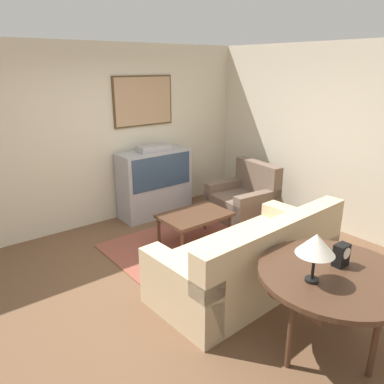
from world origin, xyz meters
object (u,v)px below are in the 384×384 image
(tv, at_px, (155,182))
(table_lamp, at_px, (316,245))
(mantel_clock, at_px, (341,255))
(couch, at_px, (250,261))
(console_table, at_px, (334,279))
(armchair, at_px, (244,201))
(coffee_table, at_px, (195,217))

(tv, distance_m, table_lamp, 3.65)
(tv, height_order, mantel_clock, tv)
(couch, bearing_deg, mantel_clock, 84.94)
(console_table, distance_m, table_lamp, 0.46)
(tv, relative_size, couch, 0.53)
(console_table, xyz_separation_m, table_lamp, (-0.26, 0.04, 0.38))
(tv, relative_size, console_table, 0.94)
(tv, height_order, couch, tv)
(armchair, relative_size, mantel_clock, 5.08)
(armchair, height_order, console_table, armchair)
(armchair, distance_m, coffee_table, 1.26)
(armchair, distance_m, table_lamp, 3.22)
(coffee_table, height_order, console_table, console_table)
(tv, relative_size, mantel_clock, 6.01)
(console_table, height_order, mantel_clock, mantel_clock)
(couch, bearing_deg, armchair, -136.19)
(table_lamp, distance_m, mantel_clock, 0.46)
(armchair, relative_size, console_table, 0.80)
(tv, xyz_separation_m, console_table, (-0.53, -3.57, 0.14))
(armchair, bearing_deg, table_lamp, -30.55)
(coffee_table, height_order, mantel_clock, mantel_clock)
(armchair, bearing_deg, tv, -128.02)
(coffee_table, bearing_deg, couch, -98.09)
(mantel_clock, bearing_deg, couch, 87.52)
(couch, bearing_deg, coffee_table, -100.67)
(table_lamp, bearing_deg, console_table, -9.76)
(tv, distance_m, armchair, 1.48)
(tv, distance_m, coffee_table, 1.29)
(tv, xyz_separation_m, couch, (-0.34, -2.48, -0.24))
(tv, bearing_deg, coffee_table, -97.76)
(couch, relative_size, console_table, 1.78)
(table_lamp, height_order, mantel_clock, table_lamp)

